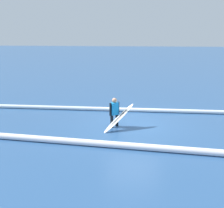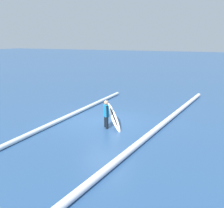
% 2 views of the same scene
% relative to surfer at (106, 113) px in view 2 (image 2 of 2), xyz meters
% --- Properties ---
extents(ground_plane, '(162.04, 162.04, 0.00)m').
position_rel_surfer_xyz_m(ground_plane, '(-0.86, -0.39, -0.75)').
color(ground_plane, '#2B5081').
extents(surfer, '(0.42, 0.39, 1.36)m').
position_rel_surfer_xyz_m(surfer, '(0.00, 0.00, 0.00)').
color(surfer, black).
rests_on(surfer, ground_plane).
extents(surfboard, '(1.40, 1.38, 1.08)m').
position_rel_surfer_xyz_m(surfboard, '(-0.23, 0.28, -0.23)').
color(surfboard, white).
rests_on(surfboard, ground_plane).
extents(wave_crest_foreground, '(18.76, 0.46, 0.21)m').
position_rel_surfer_xyz_m(wave_crest_foreground, '(1.72, -2.58, -0.65)').
color(wave_crest_foreground, white).
rests_on(wave_crest_foreground, ground_plane).
extents(wave_crest_midground, '(19.73, 1.81, 0.25)m').
position_rel_surfer_xyz_m(wave_crest_midground, '(0.36, 2.31, -0.63)').
color(wave_crest_midground, white).
rests_on(wave_crest_midground, ground_plane).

